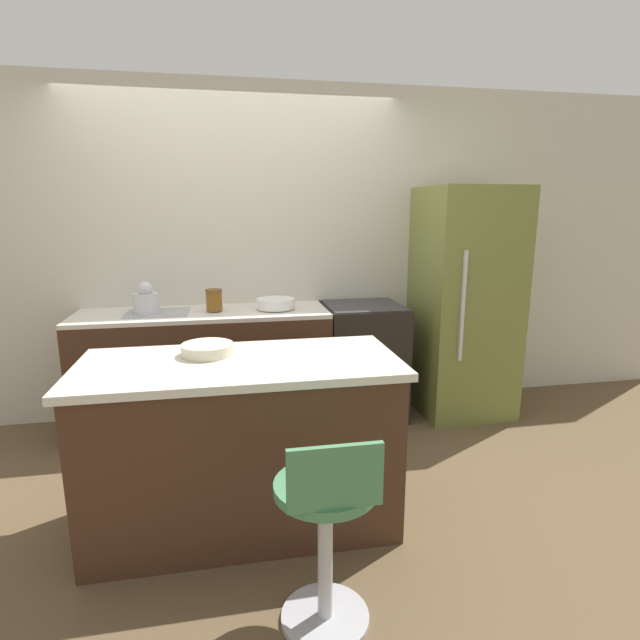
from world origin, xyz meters
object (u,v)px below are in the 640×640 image
at_px(oven_range, 363,360).
at_px(stool_chair, 327,529).
at_px(refrigerator, 464,303).
at_px(mixing_bowl, 276,303).
at_px(kettle, 146,301).

height_order(oven_range, stool_chair, oven_range).
distance_m(refrigerator, mixing_bowl, 1.52).
distance_m(oven_range, mixing_bowl, 0.85).
bearing_deg(refrigerator, mixing_bowl, 178.27).
bearing_deg(stool_chair, oven_range, 70.67).
bearing_deg(mixing_bowl, refrigerator, -1.73).
distance_m(refrigerator, kettle, 2.45).
bearing_deg(refrigerator, oven_range, 176.12).
distance_m(refrigerator, stool_chair, 2.56).
height_order(stool_chair, mixing_bowl, mixing_bowl).
height_order(oven_range, kettle, kettle).
relative_size(stool_chair, kettle, 3.77).
height_order(stool_chair, kettle, kettle).
relative_size(refrigerator, stool_chair, 2.12).
bearing_deg(stool_chair, mixing_bowl, 89.42).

